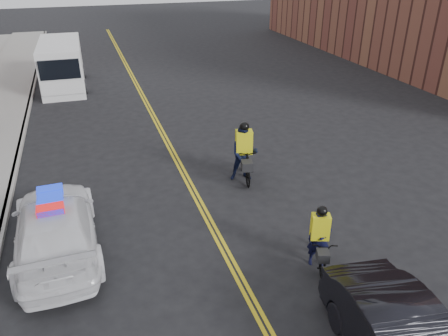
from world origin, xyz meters
TOP-DOWN VIEW (x-y plane):
  - ground at (0.00, 0.00)m, footprint 120.00×120.00m
  - center_line_left at (-0.08, 8.00)m, footprint 0.10×60.00m
  - center_line_right at (0.08, 8.00)m, footprint 0.10×60.00m
  - curb at (-6.00, 8.00)m, footprint 0.20×60.00m
  - police_cruiser at (-4.36, 0.71)m, footprint 2.35×5.38m
  - cargo_van at (-4.17, 17.39)m, footprint 2.53×6.35m
  - cyclist_near at (2.15, -2.04)m, footprint 1.20×1.91m
  - cyclist_far at (1.97, 3.06)m, footprint 1.12×2.25m

SIDE VIEW (x-z plane):
  - ground at x=0.00m, z-range 0.00..0.00m
  - center_line_left at x=-0.08m, z-range 0.00..0.01m
  - center_line_right at x=0.08m, z-range 0.00..0.01m
  - curb at x=-6.00m, z-range 0.00..0.15m
  - cyclist_near at x=2.15m, z-range -0.27..1.50m
  - police_cruiser at x=-4.36m, z-range -0.07..1.63m
  - cyclist_far at x=1.97m, z-range -0.23..1.97m
  - cargo_van at x=-4.17m, z-range -0.03..2.61m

